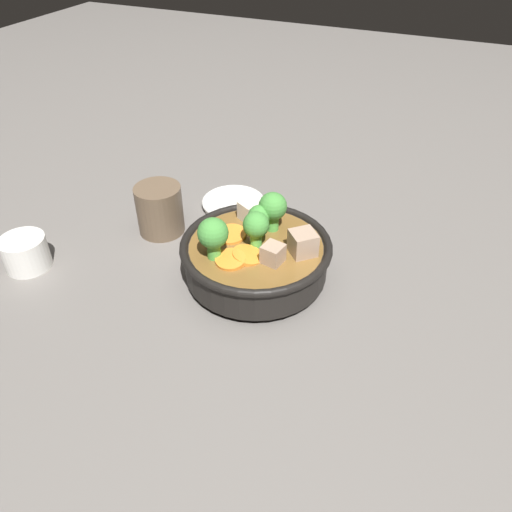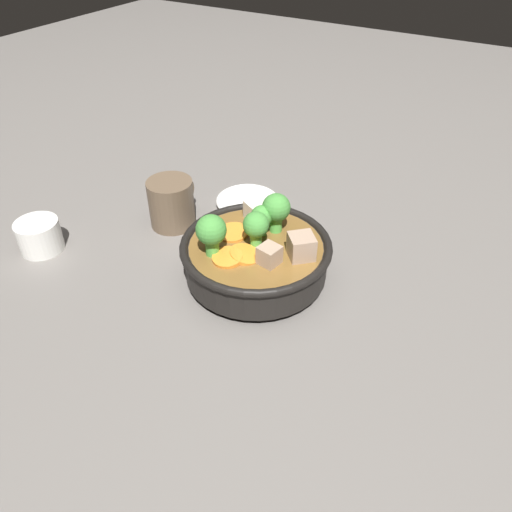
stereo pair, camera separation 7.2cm
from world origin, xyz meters
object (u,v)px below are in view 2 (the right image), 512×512
(stirfry_bowl, at_px, (256,253))
(side_saucer, at_px, (248,202))
(tea_cup, at_px, (39,236))
(dark_mug, at_px, (172,203))

(stirfry_bowl, xyz_separation_m, side_saucer, (0.17, 0.12, -0.04))
(tea_cup, xyz_separation_m, dark_mug, (0.17, -0.14, 0.02))
(side_saucer, bearing_deg, tea_cup, 142.77)
(stirfry_bowl, height_order, tea_cup, stirfry_bowl)
(stirfry_bowl, height_order, dark_mug, stirfry_bowl)
(dark_mug, bearing_deg, tea_cup, 140.73)
(stirfry_bowl, distance_m, dark_mug, 0.20)
(side_saucer, xyz_separation_m, dark_mug, (-0.12, 0.08, 0.03))
(side_saucer, relative_size, tea_cup, 1.69)
(tea_cup, bearing_deg, dark_mug, -39.27)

